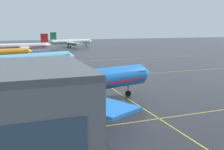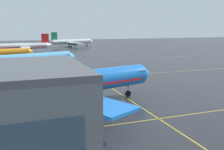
{
  "view_description": "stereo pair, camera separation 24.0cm",
  "coord_description": "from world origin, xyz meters",
  "px_view_note": "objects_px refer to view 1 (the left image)",
  "views": [
    {
      "loc": [
        -20.25,
        0.91,
        14.22
      ],
      "look_at": [
        -1.22,
        52.42,
        3.89
      ],
      "focal_mm": 40.78,
      "sensor_mm": 36.0,
      "label": 1
    },
    {
      "loc": [
        -20.02,
        0.82,
        14.22
      ],
      "look_at": [
        -1.22,
        52.42,
        3.89
      ],
      "focal_mm": 40.78,
      "sensor_mm": 36.0,
      "label": 2
    }
  ],
  "objects_px": {
    "airliner_second_row": "(62,85)",
    "airliner_distant_taxiway": "(71,42)",
    "airliner_third_row": "(19,60)",
    "airliner_far_right_stand": "(22,46)"
  },
  "relations": [
    {
      "from": "airliner_second_row",
      "to": "airliner_far_right_stand",
      "type": "bearing_deg",
      "value": 92.54
    },
    {
      "from": "airliner_far_right_stand",
      "to": "airliner_distant_taxiway",
      "type": "bearing_deg",
      "value": 44.76
    },
    {
      "from": "airliner_second_row",
      "to": "airliner_third_row",
      "type": "xyz_separation_m",
      "value": [
        -6.74,
        39.86,
        -0.27
      ]
    },
    {
      "from": "airliner_second_row",
      "to": "airliner_distant_taxiway",
      "type": "height_order",
      "value": "airliner_second_row"
    },
    {
      "from": "airliner_second_row",
      "to": "airliner_far_right_stand",
      "type": "height_order",
      "value": "airliner_second_row"
    },
    {
      "from": "airliner_second_row",
      "to": "airliner_distant_taxiway",
      "type": "distance_m",
      "value": 147.61
    },
    {
      "from": "airliner_second_row",
      "to": "airliner_distant_taxiway",
      "type": "bearing_deg",
      "value": 78.2
    },
    {
      "from": "airliner_third_row",
      "to": "airliner_far_right_stand",
      "type": "height_order",
      "value": "airliner_third_row"
    },
    {
      "from": "airliner_second_row",
      "to": "airliner_third_row",
      "type": "distance_m",
      "value": 40.43
    },
    {
      "from": "airliner_second_row",
      "to": "airliner_distant_taxiway",
      "type": "xyz_separation_m",
      "value": [
        30.18,
        144.49,
        -0.7
      ]
    }
  ]
}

